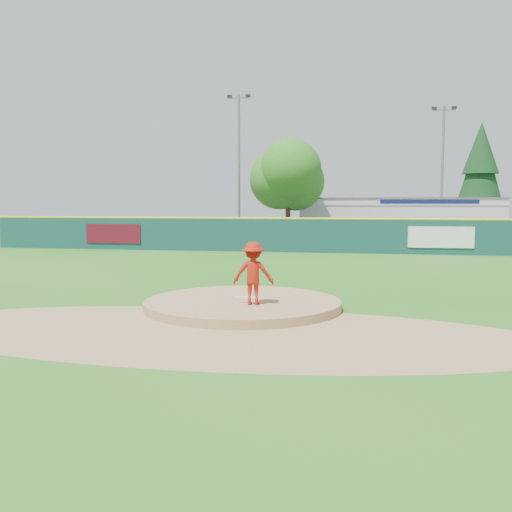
% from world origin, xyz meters
% --- Properties ---
extents(ground, '(120.00, 120.00, 0.00)m').
position_xyz_m(ground, '(0.00, 0.00, 0.00)').
color(ground, '#286B19').
rests_on(ground, ground).
extents(pitchers_mound, '(5.50, 5.50, 0.50)m').
position_xyz_m(pitchers_mound, '(0.00, 0.00, 0.00)').
color(pitchers_mound, '#9E774C').
rests_on(pitchers_mound, ground).
extents(pitching_rubber, '(0.60, 0.15, 0.04)m').
position_xyz_m(pitching_rubber, '(0.00, 0.30, 0.27)').
color(pitching_rubber, white).
rests_on(pitching_rubber, pitchers_mound).
extents(infield_dirt_arc, '(15.40, 15.40, 0.01)m').
position_xyz_m(infield_dirt_arc, '(0.00, -3.00, 0.01)').
color(infield_dirt_arc, '#9E774C').
rests_on(infield_dirt_arc, ground).
extents(parking_lot, '(44.00, 16.00, 0.02)m').
position_xyz_m(parking_lot, '(0.00, 27.00, 0.01)').
color(parking_lot, '#38383A').
rests_on(parking_lot, ground).
extents(pitcher, '(1.13, 0.70, 1.68)m').
position_xyz_m(pitcher, '(0.42, -0.62, 1.09)').
color(pitcher, '#A71A0E').
rests_on(pitcher, pitchers_mound).
extents(van, '(5.65, 3.16, 1.49)m').
position_xyz_m(van, '(2.78, 24.67, 0.77)').
color(van, silver).
rests_on(van, parking_lot).
extents(pool_building_grp, '(15.20, 8.20, 3.31)m').
position_xyz_m(pool_building_grp, '(6.00, 31.99, 1.66)').
color(pool_building_grp, silver).
rests_on(pool_building_grp, ground).
extents(fence_banners, '(23.30, 0.04, 1.20)m').
position_xyz_m(fence_banners, '(-2.24, 17.92, 1.00)').
color(fence_banners, maroon).
rests_on(fence_banners, ground).
extents(playground_slide, '(0.90, 2.53, 1.40)m').
position_xyz_m(playground_slide, '(-13.11, 23.27, 0.71)').
color(playground_slide, blue).
rests_on(playground_slide, ground).
extents(outfield_fence, '(40.00, 0.14, 2.07)m').
position_xyz_m(outfield_fence, '(0.00, 18.00, 1.09)').
color(outfield_fence, '#133E3D').
rests_on(outfield_fence, ground).
extents(deciduous_tree, '(5.60, 5.60, 7.36)m').
position_xyz_m(deciduous_tree, '(-2.00, 25.00, 4.55)').
color(deciduous_tree, '#382314').
rests_on(deciduous_tree, ground).
extents(conifer_tree, '(4.40, 4.40, 9.50)m').
position_xyz_m(conifer_tree, '(13.00, 36.00, 5.54)').
color(conifer_tree, '#382314').
rests_on(conifer_tree, ground).
extents(light_pole_left, '(1.75, 0.25, 11.00)m').
position_xyz_m(light_pole_left, '(-6.00, 27.00, 6.05)').
color(light_pole_left, gray).
rests_on(light_pole_left, ground).
extents(light_pole_right, '(1.75, 0.25, 10.00)m').
position_xyz_m(light_pole_right, '(9.00, 29.00, 5.54)').
color(light_pole_right, gray).
rests_on(light_pole_right, ground).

